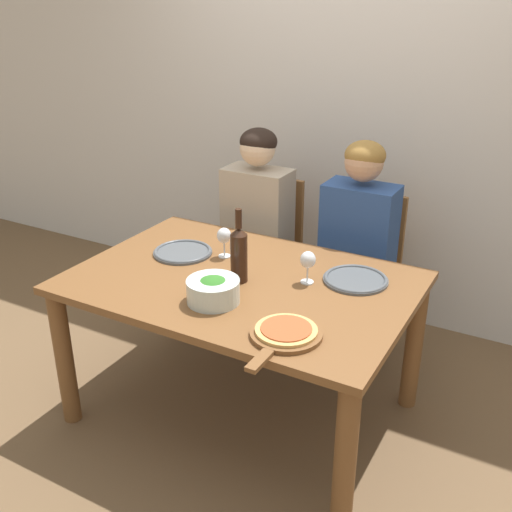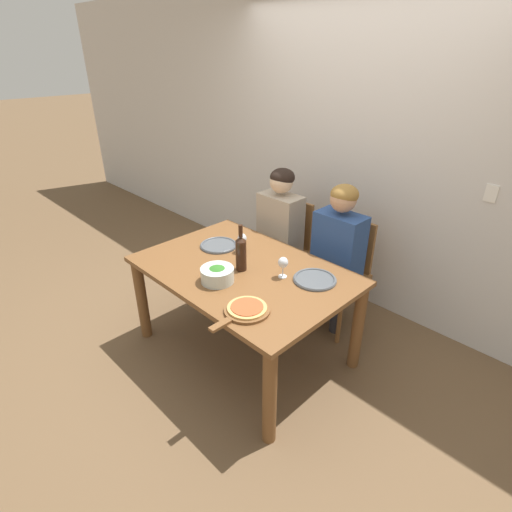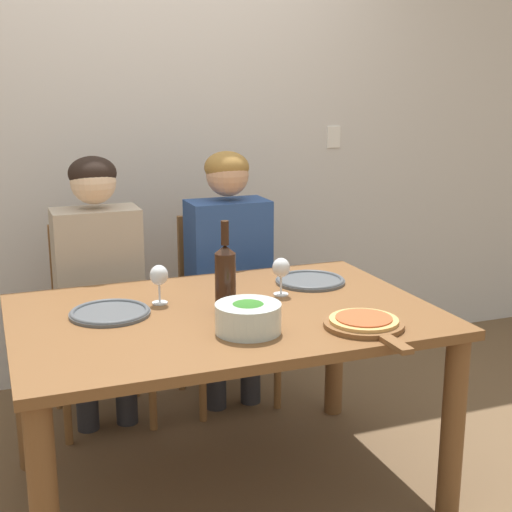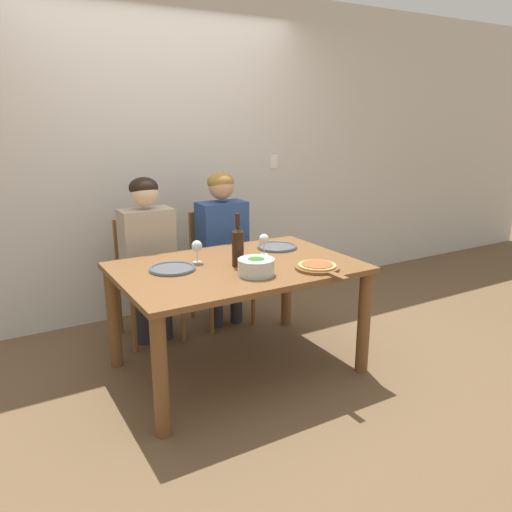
{
  "view_description": "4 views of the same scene",
  "coord_description": "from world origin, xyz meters",
  "px_view_note": "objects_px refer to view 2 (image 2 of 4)",
  "views": [
    {
      "loc": [
        1.24,
        -2.1,
        1.93
      ],
      "look_at": [
        0.03,
        0.08,
        0.82
      ],
      "focal_mm": 42.0,
      "sensor_mm": 36.0,
      "label": 1
    },
    {
      "loc": [
        1.82,
        -1.68,
        2.14
      ],
      "look_at": [
        -0.01,
        0.14,
        0.78
      ],
      "focal_mm": 28.0,
      "sensor_mm": 36.0,
      "label": 2
    },
    {
      "loc": [
        -0.79,
        -2.37,
        1.56
      ],
      "look_at": [
        0.13,
        0.02,
        0.93
      ],
      "focal_mm": 50.0,
      "sensor_mm": 36.0,
      "label": 3
    },
    {
      "loc": [
        -1.45,
        -2.73,
        1.66
      ],
      "look_at": [
        0.14,
        -0.0,
        0.78
      ],
      "focal_mm": 35.0,
      "sensor_mm": 36.0,
      "label": 4
    }
  ],
  "objects_px": {
    "broccoli_bowl": "(217,275)",
    "wine_glass_left": "(242,239)",
    "dinner_plate_left": "(219,245)",
    "dinner_plate_right": "(315,279)",
    "chair_left": "(286,245)",
    "wine_bottle": "(241,253)",
    "wine_glass_right": "(283,263)",
    "person_man": "(337,246)",
    "person_woman": "(279,224)",
    "chair_right": "(342,269)",
    "pizza_on_board": "(246,310)"
  },
  "relations": [
    {
      "from": "broccoli_bowl",
      "to": "pizza_on_board",
      "type": "xyz_separation_m",
      "value": [
        0.39,
        -0.11,
        -0.04
      ]
    },
    {
      "from": "person_woman",
      "to": "person_man",
      "type": "height_order",
      "value": "same"
    },
    {
      "from": "person_man",
      "to": "wine_bottle",
      "type": "xyz_separation_m",
      "value": [
        -0.28,
        -0.77,
        0.12
      ]
    },
    {
      "from": "chair_left",
      "to": "wine_bottle",
      "type": "bearing_deg",
      "value": -68.67
    },
    {
      "from": "broccoli_bowl",
      "to": "pizza_on_board",
      "type": "relative_size",
      "value": 0.54
    },
    {
      "from": "person_man",
      "to": "dinner_plate_left",
      "type": "height_order",
      "value": "person_man"
    },
    {
      "from": "dinner_plate_left",
      "to": "dinner_plate_right",
      "type": "height_order",
      "value": "same"
    },
    {
      "from": "chair_left",
      "to": "person_woman",
      "type": "distance_m",
      "value": 0.27
    },
    {
      "from": "broccoli_bowl",
      "to": "wine_glass_right",
      "type": "xyz_separation_m",
      "value": [
        0.27,
        0.35,
        0.05
      ]
    },
    {
      "from": "broccoli_bowl",
      "to": "dinner_plate_right",
      "type": "xyz_separation_m",
      "value": [
        0.45,
        0.47,
        -0.04
      ]
    },
    {
      "from": "chair_right",
      "to": "dinner_plate_right",
      "type": "height_order",
      "value": "chair_right"
    },
    {
      "from": "pizza_on_board",
      "to": "wine_glass_right",
      "type": "distance_m",
      "value": 0.48
    },
    {
      "from": "wine_bottle",
      "to": "chair_left",
      "type": "bearing_deg",
      "value": 111.33
    },
    {
      "from": "person_woman",
      "to": "wine_bottle",
      "type": "relative_size",
      "value": 3.64
    },
    {
      "from": "wine_bottle",
      "to": "wine_glass_left",
      "type": "distance_m",
      "value": 0.28
    },
    {
      "from": "person_woman",
      "to": "pizza_on_board",
      "type": "xyz_separation_m",
      "value": [
        0.73,
        -1.09,
        -0.0
      ]
    },
    {
      "from": "chair_right",
      "to": "wine_glass_right",
      "type": "distance_m",
      "value": 0.82
    },
    {
      "from": "chair_right",
      "to": "broccoli_bowl",
      "type": "xyz_separation_m",
      "value": [
        -0.27,
        -1.1,
        0.28
      ]
    },
    {
      "from": "chair_right",
      "to": "wine_bottle",
      "type": "xyz_separation_m",
      "value": [
        -0.28,
        -0.88,
        0.37
      ]
    },
    {
      "from": "wine_glass_right",
      "to": "broccoli_bowl",
      "type": "bearing_deg",
      "value": -127.39
    },
    {
      "from": "broccoli_bowl",
      "to": "wine_bottle",
      "type": "bearing_deg",
      "value": 90.81
    },
    {
      "from": "chair_left",
      "to": "dinner_plate_right",
      "type": "relative_size",
      "value": 3.12
    },
    {
      "from": "dinner_plate_right",
      "to": "chair_left",
      "type": "bearing_deg",
      "value": 142.0
    },
    {
      "from": "chair_left",
      "to": "chair_right",
      "type": "distance_m",
      "value": 0.62
    },
    {
      "from": "chair_right",
      "to": "dinner_plate_left",
      "type": "xyz_separation_m",
      "value": [
        -0.68,
        -0.75,
        0.24
      ]
    },
    {
      "from": "chair_right",
      "to": "person_woman",
      "type": "height_order",
      "value": "person_woman"
    },
    {
      "from": "broccoli_bowl",
      "to": "wine_glass_left",
      "type": "xyz_separation_m",
      "value": [
        -0.2,
        0.42,
        0.05
      ]
    },
    {
      "from": "chair_left",
      "to": "wine_bottle",
      "type": "distance_m",
      "value": 1.01
    },
    {
      "from": "chair_right",
      "to": "wine_glass_left",
      "type": "distance_m",
      "value": 0.9
    },
    {
      "from": "chair_right",
      "to": "wine_glass_right",
      "type": "relative_size",
      "value": 6.05
    },
    {
      "from": "person_man",
      "to": "pizza_on_board",
      "type": "distance_m",
      "value": 1.1
    },
    {
      "from": "person_woman",
      "to": "dinner_plate_left",
      "type": "distance_m",
      "value": 0.65
    },
    {
      "from": "dinner_plate_left",
      "to": "chair_right",
      "type": "bearing_deg",
      "value": 47.9
    },
    {
      "from": "dinner_plate_left",
      "to": "dinner_plate_right",
      "type": "distance_m",
      "value": 0.87
    },
    {
      "from": "wine_bottle",
      "to": "wine_glass_right",
      "type": "relative_size",
      "value": 2.27
    },
    {
      "from": "wine_bottle",
      "to": "broccoli_bowl",
      "type": "bearing_deg",
      "value": -89.19
    },
    {
      "from": "chair_right",
      "to": "person_man",
      "type": "bearing_deg",
      "value": -90.0
    },
    {
      "from": "broccoli_bowl",
      "to": "wine_glass_left",
      "type": "height_order",
      "value": "wine_glass_left"
    },
    {
      "from": "pizza_on_board",
      "to": "wine_glass_left",
      "type": "distance_m",
      "value": 0.79
    },
    {
      "from": "wine_bottle",
      "to": "wine_glass_left",
      "type": "bearing_deg",
      "value": 135.96
    },
    {
      "from": "chair_right",
      "to": "wine_glass_right",
      "type": "xyz_separation_m",
      "value": [
        -0.0,
        -0.74,
        0.34
      ]
    },
    {
      "from": "dinner_plate_right",
      "to": "pizza_on_board",
      "type": "height_order",
      "value": "pizza_on_board"
    },
    {
      "from": "broccoli_bowl",
      "to": "person_man",
      "type": "bearing_deg",
      "value": 74.55
    },
    {
      "from": "chair_left",
      "to": "wine_bottle",
      "type": "height_order",
      "value": "wine_bottle"
    },
    {
      "from": "wine_glass_right",
      "to": "wine_bottle",
      "type": "bearing_deg",
      "value": -154.31
    },
    {
      "from": "chair_right",
      "to": "wine_glass_right",
      "type": "bearing_deg",
      "value": -90.25
    },
    {
      "from": "person_man",
      "to": "wine_glass_right",
      "type": "height_order",
      "value": "person_man"
    },
    {
      "from": "chair_left",
      "to": "broccoli_bowl",
      "type": "height_order",
      "value": "chair_left"
    },
    {
      "from": "person_woman",
      "to": "broccoli_bowl",
      "type": "relative_size",
      "value": 5.54
    },
    {
      "from": "person_man",
      "to": "dinner_plate_right",
      "type": "bearing_deg",
      "value": -70.65
    }
  ]
}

